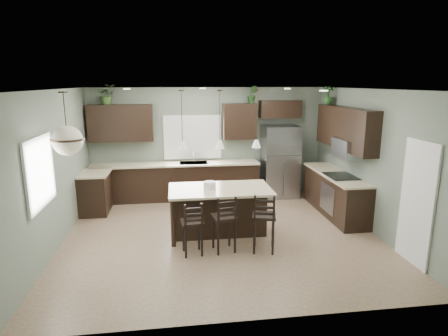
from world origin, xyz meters
TOP-DOWN VIEW (x-y plane):
  - ground at (0.00, 0.00)m, footprint 6.00×6.00m
  - pantry_door at (2.98, -1.55)m, footprint 0.04×0.82m
  - window_back at (-0.40, 2.73)m, footprint 1.35×0.02m
  - window_left at (-2.98, -0.80)m, footprint 0.02×1.10m
  - left_return_cabs at (-2.70, 1.70)m, footprint 0.60×0.90m
  - left_return_countertop at (-2.68, 1.70)m, footprint 0.66×0.96m
  - back_lower_cabs at (-0.85, 2.45)m, footprint 4.20×0.60m
  - back_countertop at (-0.85, 2.43)m, footprint 4.20×0.66m
  - sink_inset at (-0.40, 2.43)m, footprint 0.70×0.45m
  - faucet at (-0.40, 2.40)m, footprint 0.02×0.02m
  - back_upper_left at (-2.15, 2.58)m, footprint 1.55×0.34m
  - back_upper_right at (0.80, 2.58)m, footprint 0.85×0.34m
  - fridge_header at (1.85, 2.58)m, footprint 1.05×0.34m
  - right_lower_cabs at (2.70, 0.87)m, footprint 0.60×2.35m
  - right_countertop at (2.68, 0.87)m, footprint 0.66×2.35m
  - cooktop at (2.68, 0.60)m, footprint 0.58×0.75m
  - wall_oven_front at (2.40, 0.60)m, footprint 0.01×0.72m
  - right_upper_cabs at (2.83, 0.87)m, footprint 0.34×2.35m
  - microwave at (2.78, 0.60)m, footprint 0.40×0.75m
  - refrigerator at (1.83, 2.35)m, footprint 0.90×0.74m
  - kitchen_island at (-0.02, 0.07)m, footprint 1.97×1.13m
  - serving_dish at (-0.22, 0.07)m, footprint 0.24×0.24m
  - bar_stool_left at (-0.61, -0.77)m, footprint 0.39×0.39m
  - bar_stool_center at (-0.05, -0.72)m, footprint 0.45×0.45m
  - bar_stool_right at (0.64, -0.82)m, footprint 0.49×0.49m
  - pendant_left at (-0.72, 0.08)m, footprint 0.17×0.17m
  - pendant_center at (-0.02, 0.07)m, footprint 0.17×0.17m
  - pendant_right at (0.68, 0.07)m, footprint 0.17×0.17m
  - chandelier at (-2.50, -0.86)m, footprint 0.50×0.50m
  - plant_back_left at (-2.43, 2.55)m, footprint 0.50×0.46m
  - plant_back_right at (1.12, 2.55)m, footprint 0.29×0.25m
  - plant_right_wall at (2.80, 1.82)m, footprint 0.32×0.32m
  - room_shell at (0.00, 0.00)m, footprint 6.00×6.00m

SIDE VIEW (x-z plane):
  - ground at x=0.00m, z-range 0.00..0.00m
  - left_return_cabs at x=-2.70m, z-range 0.00..0.90m
  - back_lower_cabs at x=-0.85m, z-range 0.00..0.90m
  - right_lower_cabs at x=2.70m, z-range 0.00..0.90m
  - wall_oven_front at x=2.40m, z-range 0.15..0.75m
  - kitchen_island at x=-0.02m, z-range 0.00..0.92m
  - bar_stool_left at x=-0.61m, z-range 0.00..0.96m
  - bar_stool_center at x=-0.05m, z-range 0.00..1.04m
  - bar_stool_right at x=0.64m, z-range 0.00..1.08m
  - left_return_countertop at x=-2.68m, z-range 0.90..0.94m
  - back_countertop at x=-0.85m, z-range 0.90..0.94m
  - right_countertop at x=2.68m, z-range 0.90..0.94m
  - refrigerator at x=1.83m, z-range 0.00..1.85m
  - sink_inset at x=-0.40m, z-range 0.93..0.94m
  - cooktop at x=2.68m, z-range 0.93..0.95m
  - serving_dish at x=-0.22m, z-range 0.92..1.06m
  - pantry_door at x=2.98m, z-range 0.00..2.04m
  - faucet at x=-0.40m, z-range 0.94..1.22m
  - window_back at x=-0.40m, z-range 1.05..2.05m
  - window_left at x=-2.98m, z-range 1.05..2.05m
  - microwave at x=2.78m, z-range 1.35..1.75m
  - room_shell at x=0.00m, z-range -1.30..4.70m
  - back_upper_left at x=-2.15m, z-range 1.50..2.40m
  - back_upper_right at x=0.80m, z-range 1.50..2.40m
  - right_upper_cabs at x=2.83m, z-range 1.50..2.40m
  - fridge_header at x=1.85m, z-range 2.02..2.48m
  - pendant_left at x=-0.72m, z-range 1.70..2.80m
  - pendant_center at x=-0.02m, z-range 1.70..2.80m
  - pendant_right at x=0.68m, z-range 1.70..2.80m
  - chandelier at x=-2.50m, z-range 1.82..2.80m
  - plant_right_wall at x=2.80m, z-range 2.40..2.84m
  - plant_back_right at x=1.12m, z-range 2.40..2.84m
  - plant_back_left at x=-2.43m, z-range 2.40..2.88m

